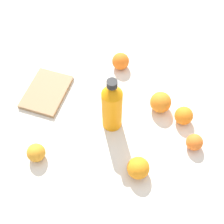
% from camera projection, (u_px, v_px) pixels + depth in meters
% --- Properties ---
extents(ground_plane, '(2.40, 2.40, 0.00)m').
position_uv_depth(ground_plane, '(100.00, 132.00, 1.18)').
color(ground_plane, silver).
extents(water_bottle, '(0.07, 0.07, 0.26)m').
position_uv_depth(water_bottle, '(112.00, 106.00, 1.10)').
color(water_bottle, orange).
rests_on(water_bottle, ground_plane).
extents(orange_0, '(0.07, 0.07, 0.07)m').
position_uv_depth(orange_0, '(36.00, 153.00, 1.10)').
color(orange_0, orange).
rests_on(orange_0, ground_plane).
extents(orange_1, '(0.06, 0.06, 0.06)m').
position_uv_depth(orange_1, '(194.00, 142.00, 1.12)').
color(orange_1, orange).
rests_on(orange_1, ground_plane).
extents(orange_2, '(0.07, 0.07, 0.07)m').
position_uv_depth(orange_2, '(184.00, 116.00, 1.18)').
color(orange_2, orange).
rests_on(orange_2, ground_plane).
extents(orange_3, '(0.08, 0.08, 0.08)m').
position_uv_depth(orange_3, '(161.00, 102.00, 1.21)').
color(orange_3, orange).
rests_on(orange_3, ground_plane).
extents(orange_4, '(0.07, 0.07, 0.07)m').
position_uv_depth(orange_4, '(121.00, 61.00, 1.33)').
color(orange_4, orange).
rests_on(orange_4, ground_plane).
extents(orange_5, '(0.08, 0.08, 0.08)m').
position_uv_depth(orange_5, '(138.00, 168.00, 1.06)').
color(orange_5, orange).
rests_on(orange_5, ground_plane).
extents(cutting_board, '(0.24, 0.20, 0.02)m').
position_uv_depth(cutting_board, '(47.00, 92.00, 1.27)').
color(cutting_board, '#99724C').
rests_on(cutting_board, ground_plane).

